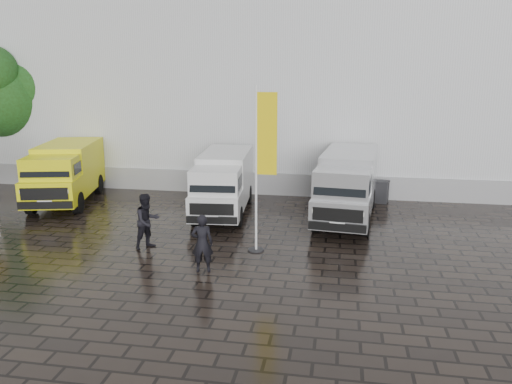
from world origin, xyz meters
TOP-DOWN VIEW (x-y plane):
  - ground at (0.00, 0.00)m, footprint 120.00×120.00m
  - exhibition_hall at (2.00, 16.00)m, footprint 44.00×16.00m
  - hall_plinth at (2.00, 7.95)m, footprint 44.00×0.15m
  - van_yellow at (-8.73, 5.14)m, footprint 3.24×5.66m
  - van_white at (-1.76, 4.70)m, footprint 2.23×5.53m
  - van_silver at (3.00, 4.70)m, footprint 2.50×5.93m
  - flagpole at (0.39, 0.77)m, footprint 0.88×0.50m
  - tree at (-13.78, 8.56)m, footprint 3.86×3.97m
  - wheelie_bin at (4.51, 7.42)m, footprint 0.70×0.70m
  - person_front at (-0.99, -1.14)m, footprint 0.68×0.51m
  - person_tent at (-3.23, 0.42)m, footprint 1.05×1.10m

SIDE VIEW (x-z plane):
  - ground at x=0.00m, z-range 0.00..0.00m
  - wheelie_bin at x=4.51m, z-range 0.00..0.96m
  - hall_plinth at x=2.00m, z-range 0.00..1.00m
  - person_front at x=-0.99m, z-range 0.00..1.68m
  - person_tent at x=-3.23m, z-range 0.00..1.78m
  - van_white at x=-1.76m, z-range 0.00..2.34m
  - van_yellow at x=-8.73m, z-range 0.00..2.46m
  - van_silver at x=3.00m, z-range 0.00..2.50m
  - flagpole at x=0.39m, z-range 0.31..5.43m
  - tree at x=-13.78m, z-range 0.98..7.92m
  - exhibition_hall at x=2.00m, z-range 0.00..12.00m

